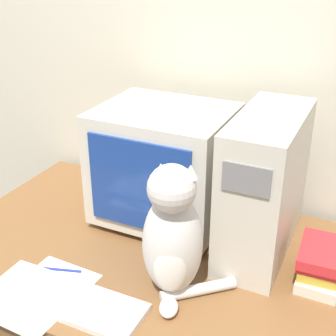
# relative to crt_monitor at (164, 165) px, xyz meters

# --- Properties ---
(wall_back) EXTENTS (7.00, 0.05, 2.50)m
(wall_back) POSITION_rel_crt_monitor_xyz_m (0.04, 0.31, 0.30)
(wall_back) COLOR beige
(wall_back) RESTS_ON ground_plane
(desk) EXTENTS (1.38, 0.87, 0.73)m
(desk) POSITION_rel_crt_monitor_xyz_m (0.04, -0.20, -0.58)
(desk) COLOR brown
(desk) RESTS_ON ground_plane
(crt_monitor) EXTENTS (0.44, 0.37, 0.42)m
(crt_monitor) POSITION_rel_crt_monitor_xyz_m (0.00, 0.00, 0.00)
(crt_monitor) COLOR beige
(crt_monitor) RESTS_ON desk
(computer_tower) EXTENTS (0.19, 0.45, 0.46)m
(computer_tower) POSITION_rel_crt_monitor_xyz_m (0.36, -0.03, 0.02)
(computer_tower) COLOR beige
(computer_tower) RESTS_ON desk
(keyboard) EXTENTS (0.46, 0.15, 0.02)m
(keyboard) POSITION_rel_crt_monitor_xyz_m (-0.06, -0.51, -0.21)
(keyboard) COLOR silver
(keyboard) RESTS_ON desk
(cat) EXTENTS (0.28, 0.25, 0.42)m
(cat) POSITION_rel_crt_monitor_xyz_m (0.19, -0.35, -0.03)
(cat) COLOR silver
(cat) RESTS_ON desk
(book_stack) EXTENTS (0.15, 0.20, 0.11)m
(book_stack) POSITION_rel_crt_monitor_xyz_m (0.58, -0.11, -0.16)
(book_stack) COLOR beige
(book_stack) RESTS_ON desk
(pen) EXTENTS (0.14, 0.05, 0.01)m
(pen) POSITION_rel_crt_monitor_xyz_m (-0.16, -0.41, -0.21)
(pen) COLOR navy
(pen) RESTS_ON desk
(paper_sheet) EXTENTS (0.22, 0.30, 0.00)m
(paper_sheet) POSITION_rel_crt_monitor_xyz_m (-0.14, -0.52, -0.22)
(paper_sheet) COLOR white
(paper_sheet) RESTS_ON desk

